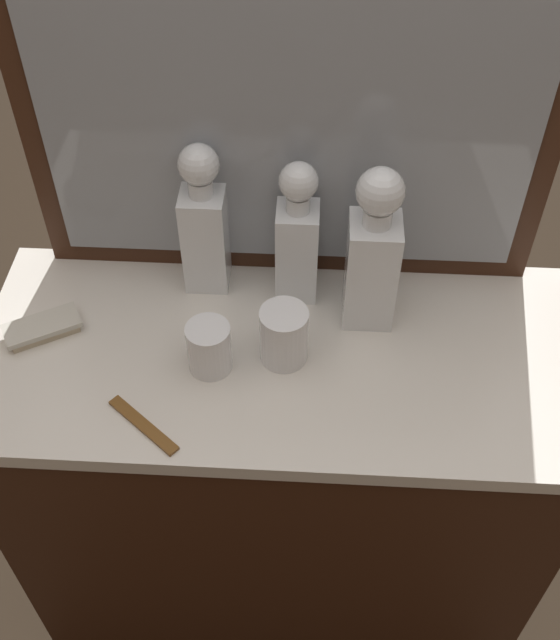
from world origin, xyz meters
TOP-DOWN VIEW (x-y plane):
  - ground_plane at (0.00, 0.00)m, footprint 6.00×6.00m
  - dresser at (0.00, 0.00)m, footprint 1.06×0.48m
  - dresser_mirror at (0.00, 0.22)m, footprint 0.90×0.03m
  - crystal_decanter_rear at (0.15, 0.10)m, footprint 0.09×0.09m
  - crystal_decanter_far_left at (-0.14, 0.17)m, footprint 0.08×0.08m
  - crystal_decanter_far_right at (0.02, 0.15)m, footprint 0.07×0.07m
  - crystal_tumbler_right at (0.01, -0.01)m, footprint 0.08×0.08m
  - crystal_tumbler_far_right at (-0.12, -0.04)m, footprint 0.07×0.07m
  - silver_brush_front at (-0.42, 0.02)m, footprint 0.14×0.11m
  - tortoiseshell_comb at (-0.21, -0.17)m, footprint 0.13×0.11m

SIDE VIEW (x-z plane):
  - ground_plane at x=0.00m, z-range 0.00..0.00m
  - dresser at x=0.00m, z-range 0.00..0.94m
  - tortoiseshell_comb at x=-0.21m, z-range 0.94..0.94m
  - silver_brush_front at x=-0.42m, z-range 0.94..0.96m
  - crystal_tumbler_far_right at x=-0.12m, z-range 0.93..1.02m
  - crystal_tumbler_right at x=0.01m, z-range 0.93..1.04m
  - crystal_decanter_far_right at x=0.02m, z-range 0.91..1.19m
  - crystal_decanter_far_left at x=-0.14m, z-range 0.91..1.21m
  - crystal_decanter_rear at x=0.15m, z-range 0.91..1.22m
  - dresser_mirror at x=0.00m, z-range 0.94..1.51m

